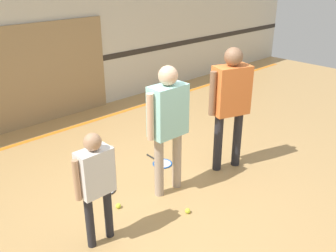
% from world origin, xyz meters
% --- Properties ---
extents(ground_plane, '(16.00, 16.00, 0.00)m').
position_xyz_m(ground_plane, '(0.00, 0.00, 0.00)').
color(ground_plane, tan).
extents(wall_back, '(16.00, 0.07, 3.20)m').
position_xyz_m(wall_back, '(0.00, 3.52, 1.60)').
color(wall_back, beige).
rests_on(wall_back, ground_plane).
extents(wall_panel, '(2.77, 0.05, 1.90)m').
position_xyz_m(wall_panel, '(-0.13, 3.46, 0.95)').
color(wall_panel, '#9E7F56').
rests_on(wall_panel, ground_plane).
extents(floor_stripe, '(14.40, 0.10, 0.01)m').
position_xyz_m(floor_stripe, '(0.00, 2.83, 0.00)').
color(floor_stripe, orange).
rests_on(floor_stripe, ground_plane).
extents(person_instructor, '(0.67, 0.28, 1.75)m').
position_xyz_m(person_instructor, '(-0.10, 0.01, 1.08)').
color(person_instructor, tan).
rests_on(person_instructor, ground_plane).
extents(person_student_left, '(0.50, 0.21, 1.33)m').
position_xyz_m(person_student_left, '(-1.35, -0.22, 0.82)').
color(person_student_left, '#232328').
rests_on(person_student_left, ground_plane).
extents(person_student_right, '(0.67, 0.44, 1.84)m').
position_xyz_m(person_student_right, '(0.99, -0.14, 1.14)').
color(person_student_right, '#232328').
rests_on(person_student_right, ground_plane).
extents(racket_spare_on_floor, '(0.34, 0.49, 0.03)m').
position_xyz_m(racket_spare_on_floor, '(-0.74, 0.60, 0.01)').
color(racket_spare_on_floor, '#28282D').
rests_on(racket_spare_on_floor, ground_plane).
extents(racket_second_spare, '(0.32, 0.56, 0.03)m').
position_xyz_m(racket_second_spare, '(0.33, 0.61, 0.01)').
color(racket_second_spare, blue).
rests_on(racket_second_spare, ground_plane).
extents(tennis_ball_near_instructor, '(0.07, 0.07, 0.07)m').
position_xyz_m(tennis_ball_near_instructor, '(-0.28, -0.54, 0.03)').
color(tennis_ball_near_instructor, '#CCE038').
rests_on(tennis_ball_near_instructor, ground_plane).
extents(tennis_ball_by_spare_racket, '(0.07, 0.07, 0.07)m').
position_xyz_m(tennis_ball_by_spare_racket, '(-0.69, 0.69, 0.03)').
color(tennis_ball_by_spare_racket, '#CCE038').
rests_on(tennis_ball_by_spare_racket, ground_plane).
extents(tennis_ball_stray_left, '(0.07, 0.07, 0.07)m').
position_xyz_m(tennis_ball_stray_left, '(-0.75, 0.75, 0.03)').
color(tennis_ball_stray_left, '#CCE038').
rests_on(tennis_ball_stray_left, ground_plane).
extents(tennis_ball_stray_right, '(0.07, 0.07, 0.07)m').
position_xyz_m(tennis_ball_stray_right, '(-0.85, 0.14, 0.03)').
color(tennis_ball_stray_right, '#CCE038').
rests_on(tennis_ball_stray_right, ground_plane).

